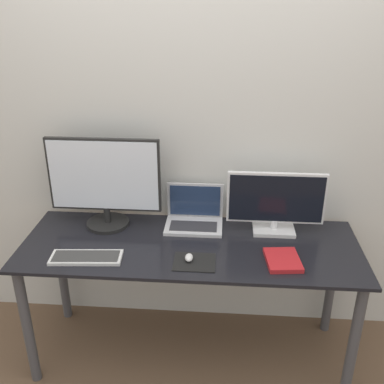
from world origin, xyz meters
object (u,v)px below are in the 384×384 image
(monitor_left, at_px, (104,182))
(monitor_right, at_px, (276,203))
(book, at_px, (283,260))
(keyboard, at_px, (86,257))
(laptop, at_px, (194,215))
(mouse, at_px, (189,258))

(monitor_left, xyz_separation_m, monitor_right, (0.92, 0.00, -0.09))
(monitor_left, height_order, book, monitor_left)
(monitor_right, height_order, keyboard, monitor_right)
(monitor_left, bearing_deg, laptop, 4.91)
(keyboard, relative_size, mouse, 5.72)
(monitor_left, bearing_deg, mouse, -34.72)
(laptop, relative_size, mouse, 5.04)
(monitor_right, xyz_separation_m, laptop, (-0.44, 0.04, -0.12))
(monitor_left, height_order, keyboard, monitor_left)
(monitor_right, xyz_separation_m, keyboard, (-0.94, -0.35, -0.16))
(monitor_left, bearing_deg, keyboard, -93.29)
(mouse, bearing_deg, keyboard, -177.84)
(laptop, xyz_separation_m, mouse, (0.00, -0.38, -0.03))
(monitor_right, bearing_deg, laptop, 174.60)
(monitor_right, height_order, mouse, monitor_right)
(book, bearing_deg, mouse, -176.50)
(laptop, xyz_separation_m, keyboard, (-0.50, -0.39, -0.05))
(laptop, relative_size, keyboard, 0.88)
(laptop, bearing_deg, monitor_left, -175.09)
(mouse, relative_size, book, 0.29)
(monitor_right, xyz_separation_m, mouse, (-0.43, -0.33, -0.15))
(monitor_right, bearing_deg, keyboard, -159.36)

